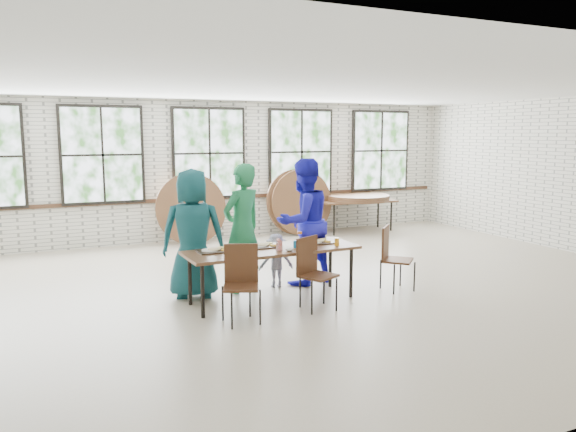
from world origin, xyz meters
name	(u,v)px	position (x,y,z in m)	size (l,w,h in m)	color
room	(209,155)	(0.00, 4.44, 1.83)	(12.00, 12.00, 12.00)	#B8A792
dining_table	(272,252)	(-0.59, -0.37, 0.69)	(2.42, 0.86, 0.74)	brown
chair_near_left	(241,276)	(-1.27, -0.96, 0.56)	(0.54, 0.53, 0.95)	#492A18
chair_near_right	(312,267)	(-0.24, -0.88, 0.56)	(0.55, 0.54, 0.95)	#492A18
chair_spare	(391,253)	(1.23, -0.58, 0.56)	(0.58, 0.58, 0.95)	#492A18
adult_teal	(193,234)	(-1.52, 0.28, 0.91)	(0.89, 0.58, 1.83)	#185C5B
adult_green	(242,228)	(-0.79, 0.28, 0.94)	(0.68, 0.45, 1.87)	#207B49
toddler	(276,260)	(-0.25, 0.28, 0.41)	(0.52, 0.30, 0.81)	#1C1441
adult_blue	(303,222)	(0.20, 0.28, 0.96)	(0.94, 0.73, 1.93)	#1C1BC2
storage_table	(357,202)	(3.44, 3.93, 0.69)	(1.85, 0.89, 0.74)	brown
tabletop_clutter	(278,246)	(-0.52, -0.38, 0.77)	(1.97, 0.64, 0.11)	black
round_tops_stacked	(357,197)	(3.44, 3.93, 0.80)	(1.50, 1.50, 0.13)	brown
round_tops_leaning	(266,205)	(1.17, 4.10, 0.73)	(4.08, 0.38, 1.49)	brown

